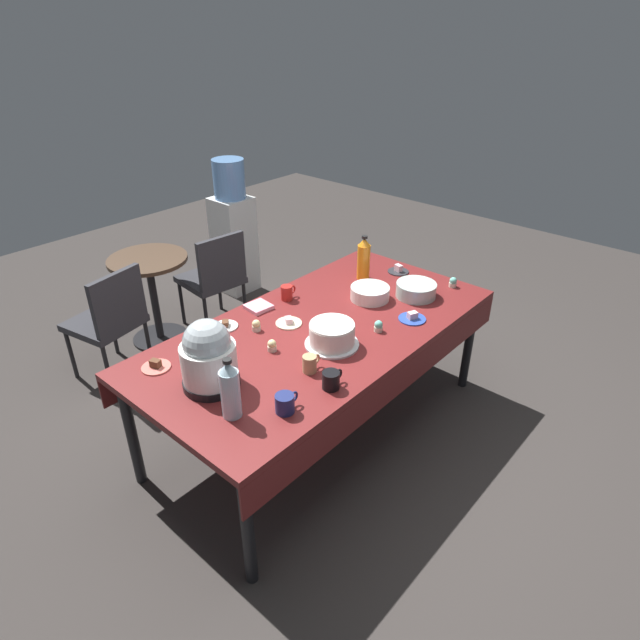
% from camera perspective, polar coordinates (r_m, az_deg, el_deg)
% --- Properties ---
extents(ground, '(9.00, 9.00, 0.00)m').
position_cam_1_polar(ground, '(3.56, 0.00, -11.25)').
color(ground, '#383330').
extents(potluck_table, '(2.20, 1.10, 0.75)m').
position_cam_1_polar(potluck_table, '(3.15, 0.00, -1.77)').
color(potluck_table, maroon).
rests_on(potluck_table, ground).
extents(frosted_layer_cake, '(0.30, 0.30, 0.13)m').
position_cam_1_polar(frosted_layer_cake, '(2.92, 1.28, -1.59)').
color(frosted_layer_cake, silver).
rests_on(frosted_layer_cake, potluck_table).
extents(slow_cooker, '(0.28, 0.28, 0.36)m').
position_cam_1_polar(slow_cooker, '(2.61, -11.74, -3.81)').
color(slow_cooker, black).
rests_on(slow_cooker, potluck_table).
extents(glass_salad_bowl, '(0.26, 0.26, 0.09)m').
position_cam_1_polar(glass_salad_bowl, '(3.50, 10.15, 3.17)').
color(glass_salad_bowl, '#B2C6BC').
rests_on(glass_salad_bowl, potluck_table).
extents(ceramic_snack_bowl, '(0.25, 0.25, 0.08)m').
position_cam_1_polar(ceramic_snack_bowl, '(3.43, 5.27, 2.89)').
color(ceramic_snack_bowl, silver).
rests_on(ceramic_snack_bowl, potluck_table).
extents(dessert_plate_cream, '(0.15, 0.15, 0.04)m').
position_cam_1_polar(dessert_plate_cream, '(3.15, -3.34, -0.25)').
color(dessert_plate_cream, beige).
rests_on(dessert_plate_cream, potluck_table).
extents(dessert_plate_coral, '(0.15, 0.15, 0.05)m').
position_cam_1_polar(dessert_plate_coral, '(2.89, -17.00, -4.69)').
color(dessert_plate_coral, '#E07266').
rests_on(dessert_plate_coral, potluck_table).
extents(dessert_plate_charcoal, '(0.15, 0.15, 0.05)m').
position_cam_1_polar(dessert_plate_charcoal, '(3.83, 8.30, 5.24)').
color(dessert_plate_charcoal, '#2D2D33').
rests_on(dessert_plate_charcoal, potluck_table).
extents(dessert_plate_cobalt, '(0.16, 0.16, 0.05)m').
position_cam_1_polar(dessert_plate_cobalt, '(3.24, 9.75, 0.24)').
color(dessert_plate_cobalt, '#2D4CB2').
rests_on(dessert_plate_cobalt, potluck_table).
extents(dessert_plate_white, '(0.15, 0.15, 0.04)m').
position_cam_1_polar(dessert_plate_white, '(3.17, -9.99, -0.58)').
color(dessert_plate_white, white).
rests_on(dessert_plate_white, potluck_table).
extents(cupcake_berry, '(0.05, 0.05, 0.07)m').
position_cam_1_polar(cupcake_berry, '(2.90, -5.12, -2.73)').
color(cupcake_berry, beige).
rests_on(cupcake_berry, potluck_table).
extents(cupcake_vanilla, '(0.05, 0.05, 0.07)m').
position_cam_1_polar(cupcake_vanilla, '(3.68, 13.92, 3.89)').
color(cupcake_vanilla, beige).
rests_on(cupcake_vanilla, potluck_table).
extents(cupcake_cocoa, '(0.05, 0.05, 0.07)m').
position_cam_1_polar(cupcake_cocoa, '(3.09, -6.78, -0.59)').
color(cupcake_cocoa, beige).
rests_on(cupcake_cocoa, potluck_table).
extents(cupcake_rose, '(0.05, 0.05, 0.07)m').
position_cam_1_polar(cupcake_rose, '(3.08, 6.22, -0.67)').
color(cupcake_rose, beige).
rests_on(cupcake_rose, potluck_table).
extents(soda_bottle_water, '(0.09, 0.09, 0.31)m').
position_cam_1_polar(soda_bottle_water, '(2.42, -9.52, -7.31)').
color(soda_bottle_water, silver).
rests_on(soda_bottle_water, potluck_table).
extents(soda_bottle_orange_juice, '(0.09, 0.09, 0.31)m').
position_cam_1_polar(soda_bottle_orange_juice, '(3.66, 4.65, 6.48)').
color(soda_bottle_orange_juice, orange).
rests_on(soda_bottle_orange_juice, potluck_table).
extents(coffee_mug_tan, '(0.11, 0.07, 0.09)m').
position_cam_1_polar(coffee_mug_tan, '(2.73, -1.06, -4.63)').
color(coffee_mug_tan, tan).
rests_on(coffee_mug_tan, potluck_table).
extents(coffee_mug_red, '(0.12, 0.07, 0.09)m').
position_cam_1_polar(coffee_mug_red, '(3.41, -3.51, 2.93)').
color(coffee_mug_red, '#B2231E').
rests_on(coffee_mug_red, potluck_table).
extents(coffee_mug_navy, '(0.13, 0.09, 0.09)m').
position_cam_1_polar(coffee_mug_navy, '(2.47, -3.71, -8.80)').
color(coffee_mug_navy, navy).
rests_on(coffee_mug_navy, potluck_table).
extents(coffee_mug_black, '(0.13, 0.09, 0.09)m').
position_cam_1_polar(coffee_mug_black, '(2.61, 1.20, -6.36)').
color(coffee_mug_black, black).
rests_on(coffee_mug_black, potluck_table).
extents(paper_napkin_stack, '(0.15, 0.15, 0.02)m').
position_cam_1_polar(paper_napkin_stack, '(3.33, -6.55, 1.41)').
color(paper_napkin_stack, pink).
rests_on(paper_napkin_stack, potluck_table).
extents(maroon_chair_left, '(0.52, 0.52, 0.85)m').
position_cam_1_polar(maroon_chair_left, '(4.02, -21.38, 0.30)').
color(maroon_chair_left, '#333338').
rests_on(maroon_chair_left, ground).
extents(maroon_chair_right, '(0.48, 0.48, 0.85)m').
position_cam_1_polar(maroon_chair_right, '(4.45, -11.09, 4.73)').
color(maroon_chair_right, '#333338').
rests_on(maroon_chair_right, ground).
extents(round_cafe_table, '(0.60, 0.60, 0.72)m').
position_cam_1_polar(round_cafe_table, '(4.40, -17.42, 3.67)').
color(round_cafe_table, '#473323').
rests_on(round_cafe_table, ground).
extents(water_cooler, '(0.32, 0.32, 1.24)m').
position_cam_1_polar(water_cooler, '(5.08, -9.18, 9.33)').
color(water_cooler, silver).
rests_on(water_cooler, ground).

